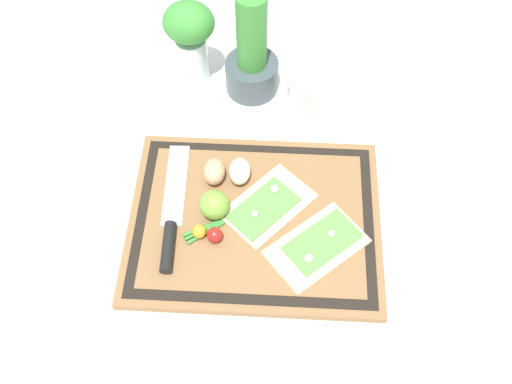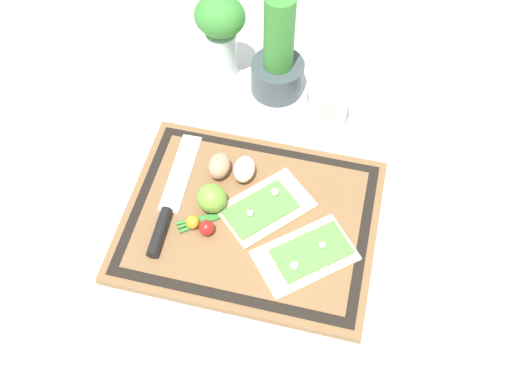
% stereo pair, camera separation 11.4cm
% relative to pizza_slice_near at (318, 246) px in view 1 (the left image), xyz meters
% --- Properties ---
extents(ground_plane, '(6.00, 6.00, 0.00)m').
position_rel_pizza_slice_near_xyz_m(ground_plane, '(-0.12, 0.06, -0.03)').
color(ground_plane, white).
extents(cutting_board, '(0.48, 0.38, 0.02)m').
position_rel_pizza_slice_near_xyz_m(cutting_board, '(-0.12, 0.06, -0.02)').
color(cutting_board, brown).
rests_on(cutting_board, ground_plane).
extents(pizza_slice_near, '(0.20, 0.20, 0.02)m').
position_rel_pizza_slice_near_xyz_m(pizza_slice_near, '(0.00, 0.00, 0.00)').
color(pizza_slice_near, beige).
rests_on(pizza_slice_near, cutting_board).
extents(pizza_slice_far, '(0.19, 0.20, 0.02)m').
position_rel_pizza_slice_near_xyz_m(pizza_slice_far, '(-0.10, 0.08, 0.00)').
color(pizza_slice_far, beige).
rests_on(pizza_slice_far, cutting_board).
extents(knife, '(0.05, 0.29, 0.02)m').
position_rel_pizza_slice_near_xyz_m(knife, '(-0.27, 0.03, 0.00)').
color(knife, silver).
rests_on(knife, cutting_board).
extents(egg_brown, '(0.04, 0.06, 0.04)m').
position_rel_pizza_slice_near_xyz_m(egg_brown, '(-0.20, 0.14, 0.02)').
color(egg_brown, tan).
rests_on(egg_brown, cutting_board).
extents(egg_pink, '(0.04, 0.06, 0.04)m').
position_rel_pizza_slice_near_xyz_m(egg_pink, '(-0.15, 0.15, 0.02)').
color(egg_pink, beige).
rests_on(egg_pink, cutting_board).
extents(lime, '(0.06, 0.06, 0.06)m').
position_rel_pizza_slice_near_xyz_m(lime, '(-0.19, 0.06, 0.02)').
color(lime, '#70A838').
rests_on(lime, cutting_board).
extents(cherry_tomato_red, '(0.03, 0.03, 0.03)m').
position_rel_pizza_slice_near_xyz_m(cherry_tomato_red, '(-0.19, 0.01, 0.01)').
color(cherry_tomato_red, red).
rests_on(cherry_tomato_red, cutting_board).
extents(cherry_tomato_yellow, '(0.03, 0.03, 0.03)m').
position_rel_pizza_slice_near_xyz_m(cherry_tomato_yellow, '(-0.22, 0.01, 0.01)').
color(cherry_tomato_yellow, gold).
rests_on(cherry_tomato_yellow, cutting_board).
extents(scallion_bunch, '(0.22, 0.16, 0.01)m').
position_rel_pizza_slice_near_xyz_m(scallion_bunch, '(-0.14, 0.07, -0.00)').
color(scallion_bunch, '#388433').
rests_on(scallion_bunch, cutting_board).
extents(herb_pot, '(0.12, 0.12, 0.25)m').
position_rel_pizza_slice_near_xyz_m(herb_pot, '(-0.14, 0.41, 0.06)').
color(herb_pot, '#3D474C').
rests_on(herb_pot, ground_plane).
extents(sauce_jar, '(0.09, 0.09, 0.11)m').
position_rel_pizza_slice_near_xyz_m(sauce_jar, '(-0.02, 0.34, 0.02)').
color(sauce_jar, silver).
rests_on(sauce_jar, ground_plane).
extents(herb_glass, '(0.11, 0.10, 0.20)m').
position_rel_pizza_slice_near_xyz_m(herb_glass, '(-0.27, 0.43, 0.10)').
color(herb_glass, silver).
rests_on(herb_glass, ground_plane).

